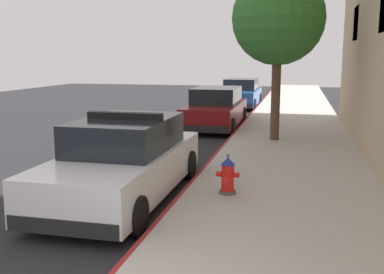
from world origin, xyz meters
TOP-DOWN VIEW (x-y plane):
  - ground_plane at (-4.11, 10.00)m, footprint 33.83×60.00m
  - sidewalk_pavement at (1.89, 10.00)m, footprint 3.77×60.00m
  - curb_painted_edge at (-0.04, 10.00)m, footprint 0.08×60.00m
  - police_cruiser at (-1.16, 5.10)m, footprint 1.94×4.84m
  - parked_car_silver_ahead at (-1.04, 14.25)m, footprint 1.94×4.84m
  - parked_car_dark_far at (-1.01, 21.73)m, footprint 1.94×4.84m
  - fire_hydrant at (0.81, 5.33)m, footprint 0.44×0.40m
  - street_tree at (1.37, 11.27)m, footprint 2.80×2.80m

SIDE VIEW (x-z plane):
  - ground_plane at x=-4.11m, z-range -0.20..0.00m
  - sidewalk_pavement at x=1.89m, z-range 0.00..0.16m
  - curb_painted_edge at x=-0.04m, z-range 0.00..0.16m
  - fire_hydrant at x=0.81m, z-range 0.13..0.89m
  - parked_car_silver_ahead at x=-1.04m, z-range -0.04..1.52m
  - parked_car_dark_far at x=-1.01m, z-range -0.04..1.52m
  - police_cruiser at x=-1.16m, z-range -0.10..1.58m
  - street_tree at x=1.37m, z-range 1.29..6.40m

